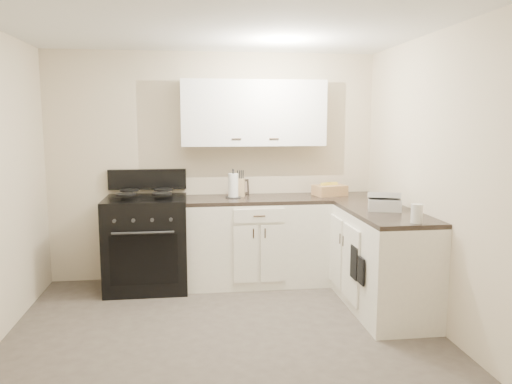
{
  "coord_description": "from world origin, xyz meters",
  "views": [
    {
      "loc": [
        -0.25,
        -3.75,
        1.76
      ],
      "look_at": [
        0.35,
        0.85,
        1.09
      ],
      "focal_mm": 35.0,
      "sensor_mm": 36.0,
      "label": 1
    }
  ],
  "objects": [
    {
      "name": "wall_right",
      "position": [
        1.8,
        0.0,
        1.25
      ],
      "size": [
        0.0,
        3.6,
        3.6
      ],
      "primitive_type": "plane",
      "rotation": [
        1.57,
        0.0,
        -1.57
      ],
      "color": "beige",
      "rests_on": "ground"
    },
    {
      "name": "countertop_back",
      "position": [
        0.43,
        1.5,
        0.92
      ],
      "size": [
        1.55,
        0.6,
        0.04
      ],
      "primitive_type": "cube",
      "color": "black",
      "rests_on": "base_cabinets_back"
    },
    {
      "name": "wall_back",
      "position": [
        0.0,
        1.8,
        1.25
      ],
      "size": [
        3.6,
        0.0,
        3.6
      ],
      "primitive_type": "plane",
      "rotation": [
        1.57,
        0.0,
        0.0
      ],
      "color": "beige",
      "rests_on": "ground"
    },
    {
      "name": "stove",
      "position": [
        -0.73,
        1.48,
        0.46
      ],
      "size": [
        0.84,
        0.72,
        1.01
      ],
      "primitive_type": "cube",
      "color": "black",
      "rests_on": "floor"
    },
    {
      "name": "oven_mitt_near",
      "position": [
        1.18,
        0.23,
        0.48
      ],
      "size": [
        0.02,
        0.13,
        0.23
      ],
      "primitive_type": "cube",
      "color": "black",
      "rests_on": "base_cabinets_right"
    },
    {
      "name": "upper_cabinets",
      "position": [
        0.43,
        1.65,
        1.84
      ],
      "size": [
        1.55,
        0.3,
        0.7
      ],
      "primitive_type": "cube",
      "color": "white",
      "rests_on": "wall_back"
    },
    {
      "name": "oven_mitt_far",
      "position": [
        1.18,
        0.41,
        0.5
      ],
      "size": [
        0.02,
        0.17,
        0.29
      ],
      "primitive_type": "cube",
      "color": "black",
      "rests_on": "base_cabinets_right"
    },
    {
      "name": "knife_block",
      "position": [
        0.28,
        1.6,
        1.04
      ],
      "size": [
        0.11,
        0.1,
        0.2
      ],
      "primitive_type": "cube",
      "rotation": [
        0.0,
        0.0,
        -0.24
      ],
      "color": "tan",
      "rests_on": "countertop_back"
    },
    {
      "name": "glass_jar",
      "position": [
        1.54,
        0.0,
        1.02
      ],
      "size": [
        0.09,
        0.09,
        0.15
      ],
      "primitive_type": "cylinder",
      "rotation": [
        0.0,
        0.0,
        -0.02
      ],
      "color": "silver",
      "rests_on": "countertop_right"
    },
    {
      "name": "ceiling",
      "position": [
        0.0,
        0.0,
        2.5
      ],
      "size": [
        3.6,
        3.6,
        0.0
      ],
      "primitive_type": "plane",
      "color": "white",
      "rests_on": "wall_back"
    },
    {
      "name": "base_cabinets_right",
      "position": [
        1.5,
        0.85,
        0.45
      ],
      "size": [
        0.6,
        1.9,
        0.9
      ],
      "primitive_type": "cube",
      "color": "silver",
      "rests_on": "floor"
    },
    {
      "name": "countertop_grill",
      "position": [
        1.52,
        0.61,
        0.99
      ],
      "size": [
        0.36,
        0.35,
        0.11
      ],
      "primitive_type": "cube",
      "rotation": [
        0.0,
        0.0,
        -0.33
      ],
      "color": "silver",
      "rests_on": "countertop_right"
    },
    {
      "name": "countertop_right",
      "position": [
        1.5,
        0.85,
        0.92
      ],
      "size": [
        0.6,
        1.9,
        0.04
      ],
      "primitive_type": "cube",
      "color": "black",
      "rests_on": "base_cabinets_right"
    },
    {
      "name": "picture_frame",
      "position": [
        0.32,
        1.76,
        1.02
      ],
      "size": [
        0.14,
        0.08,
        0.17
      ],
      "primitive_type": "cube",
      "rotation": [
        -0.14,
        0.0,
        0.28
      ],
      "color": "black",
      "rests_on": "countertop_back"
    },
    {
      "name": "base_cabinets_back",
      "position": [
        0.43,
        1.5,
        0.45
      ],
      "size": [
        1.55,
        0.6,
        0.9
      ],
      "primitive_type": "cube",
      "color": "silver",
      "rests_on": "floor"
    },
    {
      "name": "floor",
      "position": [
        0.0,
        0.0,
        0.0
      ],
      "size": [
        3.6,
        3.6,
        0.0
      ],
      "primitive_type": "plane",
      "color": "#473F38",
      "rests_on": "ground"
    },
    {
      "name": "wicker_basket",
      "position": [
        1.26,
        1.56,
        1.0
      ],
      "size": [
        0.39,
        0.3,
        0.11
      ],
      "primitive_type": "cube",
      "rotation": [
        0.0,
        0.0,
        0.24
      ],
      "color": "tan",
      "rests_on": "countertop_right"
    },
    {
      "name": "paper_towel",
      "position": [
        0.19,
        1.53,
        1.07
      ],
      "size": [
        0.14,
        0.14,
        0.26
      ],
      "primitive_type": "cylinder",
      "rotation": [
        0.0,
        0.0,
        -0.33
      ],
      "color": "white",
      "rests_on": "countertop_back"
    },
    {
      "name": "wall_front",
      "position": [
        0.0,
        -1.8,
        1.25
      ],
      "size": [
        3.6,
        0.0,
        3.6
      ],
      "primitive_type": "plane",
      "rotation": [
        -1.57,
        0.0,
        0.0
      ],
      "color": "beige",
      "rests_on": "ground"
    }
  ]
}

